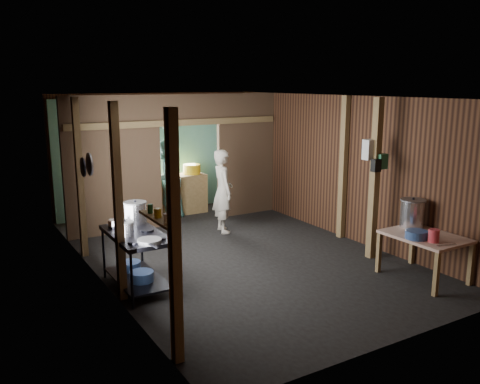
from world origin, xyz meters
TOP-DOWN VIEW (x-y plane):
  - floor at (0.00, 0.00)m, footprint 4.50×7.00m
  - ceiling at (0.00, 0.00)m, footprint 4.50×7.00m
  - wall_back at (0.00, 3.50)m, footprint 4.50×0.00m
  - wall_front at (0.00, -3.50)m, footprint 4.50×0.00m
  - wall_left at (-2.25, 0.00)m, footprint 0.00×7.00m
  - wall_right at (2.25, 0.00)m, footprint 0.00×7.00m
  - partition_left at (-1.32, 2.20)m, footprint 1.85×0.10m
  - partition_right at (1.57, 2.20)m, footprint 1.35×0.10m
  - partition_header at (0.25, 2.20)m, footprint 1.30×0.10m
  - turquoise_panel at (0.00, 3.44)m, footprint 4.40×0.06m
  - back_counter at (0.30, 2.95)m, footprint 1.20×0.50m
  - wall_clock at (0.25, 3.40)m, footprint 0.20×0.03m
  - post_left_a at (-2.18, -2.60)m, footprint 0.10×0.12m
  - post_left_b at (-2.18, -0.80)m, footprint 0.10×0.12m
  - post_left_c at (-2.18, 1.20)m, footprint 0.10×0.12m
  - post_right at (2.18, -0.20)m, footprint 0.10×0.12m
  - post_free at (1.85, -1.30)m, footprint 0.12×0.12m
  - cross_beam at (0.00, 2.15)m, footprint 4.40×0.12m
  - pan_lid_big at (-2.21, 0.40)m, footprint 0.03×0.34m
  - pan_lid_small at (-2.21, 0.80)m, footprint 0.03×0.30m
  - wall_shelf at (-2.15, -2.10)m, footprint 0.14×0.80m
  - jar_white at (-2.15, -2.35)m, footprint 0.07×0.07m
  - jar_yellow at (-2.15, -2.10)m, footprint 0.08×0.08m
  - jar_green at (-2.15, -1.88)m, footprint 0.06×0.06m
  - bag_white at (1.80, -1.22)m, footprint 0.22×0.15m
  - bag_green at (1.92, -1.36)m, footprint 0.16×0.12m
  - bag_black at (1.78, -1.38)m, footprint 0.14×0.10m
  - gas_range at (-1.88, -0.56)m, footprint 0.70×1.36m
  - prep_table at (1.83, -2.36)m, footprint 0.81×1.12m
  - stove_pot_large at (-1.71, -0.08)m, footprint 0.40×0.40m
  - stove_pot_med at (-2.05, -0.61)m, footprint 0.33×0.33m
  - stove_saucepan at (-2.05, -0.13)m, footprint 0.18×0.18m
  - frying_pan at (-1.88, -1.08)m, footprint 0.39×0.57m
  - blue_tub_front at (-1.88, -0.72)m, footprint 0.33×0.33m
  - blue_tub_back at (-1.88, -0.23)m, footprint 0.31×0.31m
  - stock_pot at (2.01, -1.95)m, footprint 0.39×0.39m
  - wash_basin at (1.59, -2.41)m, footprint 0.41×0.41m
  - pink_bucket at (1.67, -2.64)m, footprint 0.16×0.16m
  - knife at (1.70, -2.82)m, footprint 0.30×0.11m
  - yellow_tub at (0.64, 2.95)m, footprint 0.38×0.38m
  - red_cup at (0.05, 2.95)m, footprint 0.11×0.11m
  - cook at (0.47, 1.23)m, footprint 0.48×0.64m
  - worker_back at (-0.06, 2.73)m, footprint 0.94×0.81m

SIDE VIEW (x-z plane):
  - floor at x=0.00m, z-range 0.00..0.00m
  - blue_tub_back at x=-1.88m, z-range 0.16..0.28m
  - blue_tub_front at x=-1.88m, z-range 0.16..0.29m
  - prep_table at x=1.83m, z-range 0.00..0.66m
  - gas_range at x=-1.88m, z-range 0.00..0.80m
  - back_counter at x=0.30m, z-range 0.00..0.85m
  - knife at x=1.70m, z-range 0.66..0.67m
  - wash_basin at x=1.59m, z-range 0.66..0.78m
  - pink_bucket at x=1.67m, z-range 0.66..0.84m
  - cook at x=0.47m, z-range 0.00..1.60m
  - frying_pan at x=-1.88m, z-range 0.79..0.86m
  - worker_back at x=-0.06m, z-range 0.00..1.67m
  - stove_saucepan at x=-2.05m, z-range 0.80..0.91m
  - stock_pot at x=2.01m, z-range 0.64..1.09m
  - stove_pot_med at x=-2.05m, z-range 0.78..1.00m
  - red_cup at x=0.05m, z-range 0.85..0.98m
  - stove_pot_large at x=-1.71m, z-range 0.78..1.12m
  - yellow_tub at x=0.64m, z-range 0.85..1.06m
  - turquoise_panel at x=0.00m, z-range 0.00..2.50m
  - wall_back at x=0.00m, z-range 0.00..2.60m
  - wall_front at x=0.00m, z-range 0.00..2.60m
  - wall_left at x=-2.25m, z-range 0.00..2.60m
  - wall_right at x=2.25m, z-range 0.00..2.60m
  - partition_left at x=-1.32m, z-range 0.00..2.60m
  - partition_right at x=1.57m, z-range 0.00..2.60m
  - post_left_a at x=-2.18m, z-range 0.00..2.60m
  - post_left_b at x=-2.18m, z-range 0.00..2.60m
  - post_left_c at x=-2.18m, z-range 0.00..2.60m
  - post_right at x=2.18m, z-range 0.00..2.60m
  - post_free at x=1.85m, z-range 0.00..2.60m
  - wall_shelf at x=-2.15m, z-range 1.39..1.41m
  - jar_white at x=-2.15m, z-range 1.42..1.52m
  - jar_yellow at x=-2.15m, z-range 1.42..1.52m
  - jar_green at x=-2.15m, z-range 1.42..1.52m
  - pan_lid_small at x=-2.21m, z-range 1.40..1.70m
  - bag_black at x=1.78m, z-range 1.45..1.65m
  - bag_green at x=1.92m, z-range 1.48..1.72m
  - pan_lid_big at x=-2.21m, z-range 1.48..1.82m
  - bag_white at x=1.80m, z-range 1.62..1.94m
  - wall_clock at x=0.25m, z-range 1.80..2.00m
  - cross_beam at x=0.00m, z-range 1.99..2.11m
  - partition_header at x=0.25m, z-range 2.00..2.60m
  - ceiling at x=0.00m, z-range 2.60..2.60m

